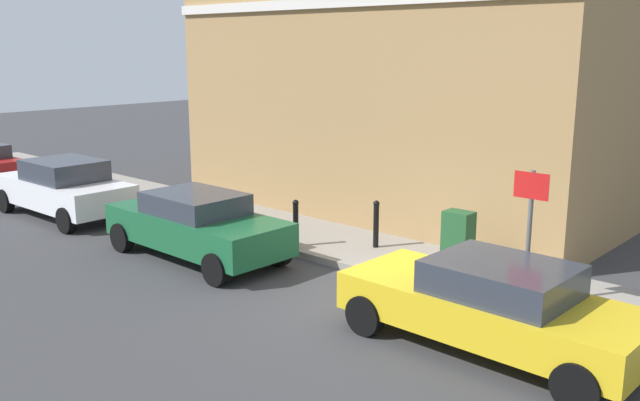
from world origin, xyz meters
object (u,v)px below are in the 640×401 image
utility_cabinet (458,242)px  bollard_far_kerb (296,221)px  street_sign (530,218)px  car_yellow (492,304)px  car_white (64,188)px  bollard_near_cabinet (376,222)px  car_green (197,224)px

utility_cabinet → bollard_far_kerb: (-1.00, 3.42, 0.02)m
street_sign → car_yellow: bearing=-170.3°
car_white → street_sign: street_sign is taller
car_white → bollard_far_kerb: car_white is taller
car_yellow → bollard_far_kerb: (1.62, 5.56, -0.01)m
bollard_near_cabinet → bollard_far_kerb: 1.74m
car_white → bollard_near_cabinet: car_white is taller
car_yellow → car_white: bearing=1.5°
car_white → utility_cabinet: (2.72, -10.23, -0.10)m
car_yellow → bollard_far_kerb: 5.79m
car_yellow → street_sign: size_ratio=1.96×
car_yellow → utility_cabinet: bearing=-49.7°
car_yellow → car_green: bearing=1.7°
bollard_far_kerb → utility_cabinet: bearing=-73.7°
car_green → bollard_far_kerb: 2.12m
bollard_far_kerb → street_sign: 5.35m
car_yellow → street_sign: (1.71, 0.29, 0.94)m
car_green → utility_cabinet: bearing=-149.4°
street_sign → car_green: bearing=105.2°
car_yellow → bollard_near_cabinet: 5.02m
car_white → car_yellow: bearing=179.8°
car_white → street_sign: size_ratio=1.89×
car_white → utility_cabinet: size_ratio=3.77×
car_green → bollard_near_cabinet: (2.79, -2.62, -0.04)m
utility_cabinet → street_sign: (-0.91, -1.85, 0.98)m
utility_cabinet → car_white: bearing=104.9°
utility_cabinet → street_sign: street_sign is taller
bollard_far_kerb → street_sign: street_sign is taller
bollard_near_cabinet → bollard_far_kerb: same height
utility_cabinet → bollard_far_kerb: bearing=106.3°
car_yellow → bollard_far_kerb: car_yellow is taller
car_green → bollard_far_kerb: (1.69, -1.28, -0.04)m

